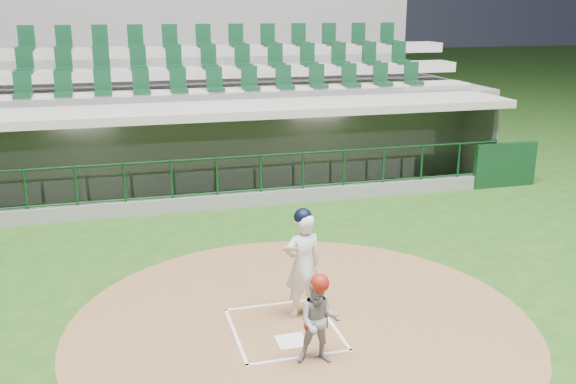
% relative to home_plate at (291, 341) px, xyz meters
% --- Properties ---
extents(ground, '(120.00, 120.00, 0.00)m').
position_rel_home_plate_xyz_m(ground, '(0.00, 0.70, -0.02)').
color(ground, '#1E4513').
rests_on(ground, ground).
extents(dirt_circle, '(7.20, 7.20, 0.01)m').
position_rel_home_plate_xyz_m(dirt_circle, '(0.30, 0.50, -0.02)').
color(dirt_circle, brown).
rests_on(dirt_circle, ground).
extents(home_plate, '(0.43, 0.43, 0.02)m').
position_rel_home_plate_xyz_m(home_plate, '(0.00, 0.00, 0.00)').
color(home_plate, white).
rests_on(home_plate, dirt_circle).
extents(batter_box_chalk, '(1.55, 1.80, 0.01)m').
position_rel_home_plate_xyz_m(batter_box_chalk, '(0.00, 0.40, -0.00)').
color(batter_box_chalk, white).
rests_on(batter_box_chalk, ground).
extents(dugout_structure, '(16.40, 3.70, 3.00)m').
position_rel_home_plate_xyz_m(dugout_structure, '(-0.02, 8.53, 0.94)').
color(dugout_structure, slate).
rests_on(dugout_structure, ground).
extents(seating_deck, '(17.00, 6.72, 5.15)m').
position_rel_home_plate_xyz_m(seating_deck, '(0.00, 11.61, 1.40)').
color(seating_deck, slate).
rests_on(seating_deck, ground).
extents(batter, '(0.88, 0.90, 1.77)m').
position_rel_home_plate_xyz_m(batter, '(0.40, 0.79, 0.88)').
color(batter, white).
rests_on(batter, dirt_circle).
extents(catcher, '(0.69, 0.59, 1.30)m').
position_rel_home_plate_xyz_m(catcher, '(0.22, -0.61, 0.63)').
color(catcher, '#94959A').
rests_on(catcher, dirt_circle).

